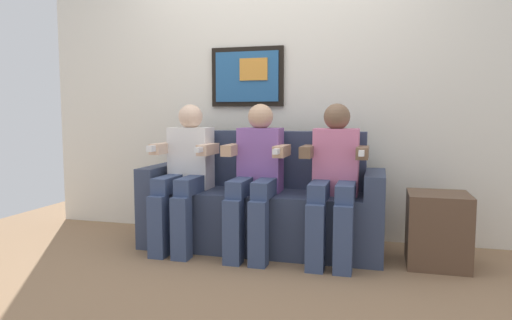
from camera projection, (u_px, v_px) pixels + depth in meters
name	position (u px, v px, depth m)	size (l,w,h in m)	color
ground_plane	(250.00, 259.00, 3.26)	(5.50, 5.50, 0.00)	#8C6B4C
back_wall_assembly	(274.00, 82.00, 3.87)	(4.23, 0.10, 2.60)	silver
couch	(262.00, 208.00, 3.54)	(1.83, 0.58, 0.90)	#333D56
person_on_left	(185.00, 170.00, 3.50)	(0.46, 0.56, 1.11)	white
person_in_middle	(256.00, 173.00, 3.36)	(0.46, 0.56, 1.11)	#8C59A5
person_on_right	(334.00, 175.00, 3.21)	(0.46, 0.56, 1.11)	pink
side_table_right	(438.00, 229.00, 3.12)	(0.40, 0.40, 0.50)	brown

